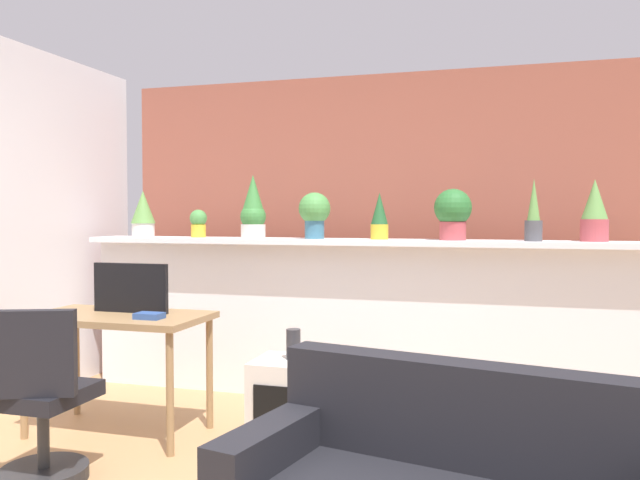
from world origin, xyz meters
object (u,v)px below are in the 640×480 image
at_px(book_on_desk, 149,316).
at_px(side_cube_shelf, 288,401).
at_px(potted_plant_5, 453,212).
at_px(vase_on_shelf, 293,344).
at_px(potted_plant_0, 143,213).
at_px(potted_plant_2, 253,210).
at_px(potted_plant_6, 534,215).
at_px(office_chair, 39,409).
at_px(potted_plant_3, 315,212).
at_px(potted_plant_1, 198,223).
at_px(tv_monitor, 131,288).
at_px(desk, 118,328).
at_px(potted_plant_7, 595,211).
at_px(potted_plant_4, 379,216).

bearing_deg(book_on_desk, side_cube_shelf, 18.02).
xyz_separation_m(potted_plant_5, vase_on_shelf, (-0.86, -0.90, -0.80)).
bearing_deg(potted_plant_0, potted_plant_2, -1.49).
height_order(potted_plant_6, side_cube_shelf, potted_plant_6).
bearing_deg(potted_plant_6, book_on_desk, -152.53).
height_order(office_chair, vase_on_shelf, office_chair).
relative_size(side_cube_shelf, vase_on_shelf, 2.75).
height_order(vase_on_shelf, book_on_desk, book_on_desk).
height_order(potted_plant_3, potted_plant_6, potted_plant_6).
height_order(potted_plant_3, vase_on_shelf, potted_plant_3).
bearing_deg(office_chair, potted_plant_6, 37.07).
bearing_deg(side_cube_shelf, potted_plant_5, 46.14).
height_order(potted_plant_0, potted_plant_2, potted_plant_2).
bearing_deg(potted_plant_6, potted_plant_1, 178.84).
bearing_deg(tv_monitor, potted_plant_5, 27.41).
bearing_deg(desk, book_on_desk, -20.48).
bearing_deg(potted_plant_2, potted_plant_7, 1.48).
bearing_deg(book_on_desk, vase_on_shelf, 18.90).
distance_m(potted_plant_7, office_chair, 3.53).
bearing_deg(potted_plant_3, potted_plant_6, -0.98).
bearing_deg(potted_plant_7, office_chair, -145.81).
relative_size(potted_plant_6, vase_on_shelf, 2.30).
distance_m(tv_monitor, vase_on_shelf, 1.10).
bearing_deg(potted_plant_4, side_cube_shelf, -111.99).
relative_size(potted_plant_4, desk, 0.31).
height_order(potted_plant_0, vase_on_shelf, potted_plant_0).
relative_size(potted_plant_0, potted_plant_2, 0.77).
bearing_deg(potted_plant_1, book_on_desk, -76.52).
distance_m(potted_plant_1, vase_on_shelf, 1.60).
distance_m(potted_plant_4, vase_on_shelf, 1.23).
bearing_deg(potted_plant_0, desk, -65.79).
bearing_deg(office_chair, desk, 94.96).
xyz_separation_m(potted_plant_7, book_on_desk, (-2.58, -1.22, -0.62)).
bearing_deg(desk, potted_plant_1, 90.05).
distance_m(potted_plant_6, desk, 2.78).
xyz_separation_m(potted_plant_1, desk, (0.00, -1.09, -0.64)).
xyz_separation_m(office_chair, vase_on_shelf, (1.03, 0.96, 0.20)).
bearing_deg(office_chair, side_cube_shelf, 43.19).
bearing_deg(potted_plant_2, potted_plant_6, -0.43).
height_order(potted_plant_5, office_chair, potted_plant_5).
distance_m(potted_plant_4, office_chair, 2.51).
relative_size(potted_plant_1, potted_plant_4, 0.65).
bearing_deg(office_chair, potted_plant_2, 77.57).
bearing_deg(potted_plant_7, tv_monitor, -159.92).
bearing_deg(potted_plant_6, potted_plant_3, 179.02).
height_order(potted_plant_5, book_on_desk, potted_plant_5).
height_order(potted_plant_0, potted_plant_4, potted_plant_0).
bearing_deg(potted_plant_0, potted_plant_3, -0.55).
xyz_separation_m(potted_plant_0, potted_plant_4, (1.92, -0.01, -0.03)).
bearing_deg(potted_plant_5, potted_plant_3, -179.47).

